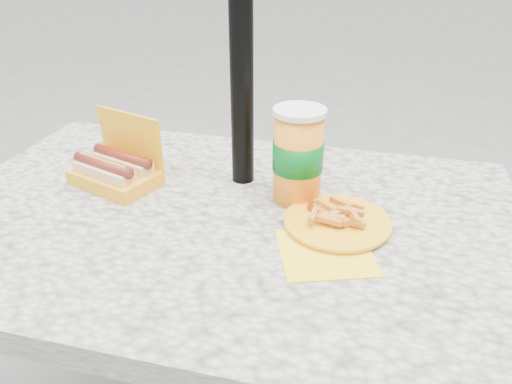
% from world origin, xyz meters
% --- Properties ---
extents(picnic_table, '(1.20, 0.80, 0.75)m').
position_xyz_m(picnic_table, '(0.00, 0.00, 0.64)').
color(picnic_table, beige).
rests_on(picnic_table, ground).
extents(umbrella_pole, '(0.05, 0.05, 2.20)m').
position_xyz_m(umbrella_pole, '(0.00, 0.16, 1.10)').
color(umbrella_pole, black).
rests_on(umbrella_pole, ground).
extents(hotdog_box, '(0.22, 0.18, 0.15)m').
position_xyz_m(hotdog_box, '(-0.27, 0.07, 0.78)').
color(hotdog_box, '#FBAF13').
rests_on(hotdog_box, picnic_table).
extents(fries_plate, '(0.22, 0.30, 0.04)m').
position_xyz_m(fries_plate, '(0.23, 0.00, 0.76)').
color(fries_plate, yellow).
rests_on(fries_plate, picnic_table).
extents(soda_cup, '(0.11, 0.11, 0.20)m').
position_xyz_m(soda_cup, '(0.14, 0.10, 0.85)').
color(soda_cup, orange).
rests_on(soda_cup, picnic_table).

